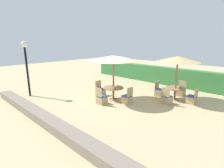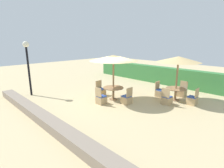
% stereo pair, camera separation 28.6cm
% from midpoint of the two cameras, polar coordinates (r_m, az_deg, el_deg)
% --- Properties ---
extents(ground_plane, '(40.00, 40.00, 0.00)m').
position_cam_midpoint_polar(ground_plane, '(9.97, -1.63, -5.61)').
color(ground_plane, '#C6B284').
extents(hedge_row, '(13.00, 0.70, 1.33)m').
position_cam_midpoint_polar(hedge_row, '(14.57, 16.26, 2.80)').
color(hedge_row, '#387A3D').
rests_on(hedge_row, ground_plane).
extents(stone_border, '(10.00, 0.56, 0.36)m').
position_cam_midpoint_polar(stone_border, '(8.06, -20.94, -10.09)').
color(stone_border, gray).
rests_on(stone_border, ground_plane).
extents(lamp_post, '(0.36, 0.36, 3.32)m').
position_cam_midpoint_polar(lamp_post, '(11.70, -25.30, 7.79)').
color(lamp_post, black).
rests_on(lamp_post, ground_plane).
extents(parasol_center, '(2.67, 2.67, 2.58)m').
position_cam_midpoint_polar(parasol_center, '(9.77, 1.32, 8.45)').
color(parasol_center, '#93704C').
rests_on(parasol_center, ground_plane).
extents(round_table_center, '(1.17, 1.17, 0.72)m').
position_cam_midpoint_polar(round_table_center, '(10.11, 1.26, -1.85)').
color(round_table_center, '#93704C').
rests_on(round_table_center, ground_plane).
extents(patio_chair_center_south, '(0.46, 0.46, 0.93)m').
position_cam_midpoint_polar(patio_chair_center_south, '(9.50, -2.72, -4.95)').
color(patio_chair_center_south, tan).
rests_on(patio_chair_center_south, ground_plane).
extents(patio_chair_center_east, '(0.46, 0.46, 0.93)m').
position_cam_midpoint_polar(patio_chair_center_east, '(9.55, 5.65, -4.92)').
color(patio_chair_center_east, tan).
rests_on(patio_chair_center_east, ground_plane).
extents(patio_chair_center_west, '(0.46, 0.46, 0.93)m').
position_cam_midpoint_polar(patio_chair_center_west, '(10.92, -2.96, -2.45)').
color(patio_chair_center_west, tan).
rests_on(patio_chair_center_west, ground_plane).
extents(parasol_back_right, '(2.37, 2.37, 2.52)m').
position_cam_midpoint_polar(parasol_back_right, '(10.36, 21.65, 7.45)').
color(parasol_back_right, '#93704C').
rests_on(parasol_back_right, ground_plane).
extents(round_table_back_right, '(1.12, 1.12, 0.71)m').
position_cam_midpoint_polar(round_table_back_right, '(10.67, 20.81, -2.04)').
color(round_table_back_right, '#93704C').
rests_on(round_table_back_right, ground_plane).
extents(patio_chair_back_right_north, '(0.46, 0.46, 0.93)m').
position_cam_midpoint_polar(patio_chair_back_right_north, '(11.64, 22.52, -2.48)').
color(patio_chair_back_right_north, tan).
rests_on(patio_chair_back_right_north, ground_plane).
extents(patio_chair_back_right_east, '(0.46, 0.46, 0.93)m').
position_cam_midpoint_polar(patio_chair_back_right_east, '(10.38, 25.49, -4.69)').
color(patio_chair_back_right_east, tan).
rests_on(patio_chair_back_right_east, ground_plane).
extents(patio_chair_back_right_west, '(0.46, 0.46, 0.93)m').
position_cam_midpoint_polar(patio_chair_back_right_west, '(11.14, 16.03, -2.65)').
color(patio_chair_back_right_west, tan).
rests_on(patio_chair_back_right_west, ground_plane).
extents(patio_chair_back_right_south, '(0.46, 0.46, 0.93)m').
position_cam_midpoint_polar(patio_chair_back_right_south, '(9.91, 18.22, -4.86)').
color(patio_chair_back_right_south, tan).
rests_on(patio_chair_back_right_south, ground_plane).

